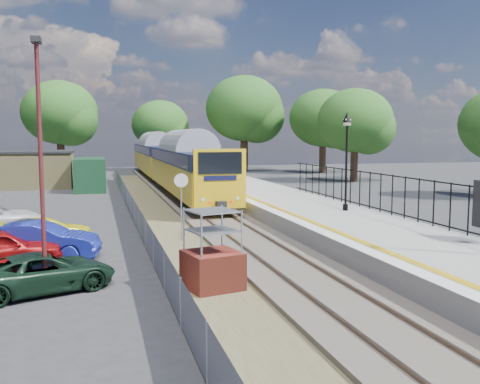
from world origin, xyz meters
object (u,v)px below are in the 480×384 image
object	(u,v)px
victorian_lamp_north	(347,138)
train	(167,160)
car_blue	(39,241)
car_yellow	(47,230)
speed_sign	(181,195)
carpark_lamp	(40,151)
car_green	(43,272)
brick_plinth	(212,251)

from	to	relation	value
victorian_lamp_north	train	bearing A→B (deg)	102.59
car_blue	car_yellow	size ratio (longest dim) A/B	1.13
speed_sign	car_yellow	bearing A→B (deg)	179.75
car_blue	car_yellow	xyz separation A→B (m)	(0.01, 3.04, -0.15)
carpark_lamp	car_green	distance (m)	3.45
victorian_lamp_north	brick_plinth	size ratio (longest dim) A/B	1.96
train	brick_plinth	distance (m)	32.06
victorian_lamp_north	car_green	distance (m)	15.11
speed_sign	car_blue	size ratio (longest dim) A/B	0.68
victorian_lamp_north	brick_plinth	world-z (taller)	victorian_lamp_north
brick_plinth	car_yellow	bearing A→B (deg)	121.89
victorian_lamp_north	speed_sign	size ratio (longest dim) A/B	1.62
victorian_lamp_north	train	distance (m)	24.39
train	car_blue	distance (m)	27.89
train	car_green	size ratio (longest dim) A/B	10.22
victorian_lamp_north	brick_plinth	bearing A→B (deg)	-134.91
car_blue	speed_sign	bearing A→B (deg)	-59.61
brick_plinth	speed_sign	distance (m)	7.31
car_green	brick_plinth	bearing A→B (deg)	-124.08
brick_plinth	car_yellow	world-z (taller)	brick_plinth
victorian_lamp_north	car_yellow	size ratio (longest dim) A/B	1.24
victorian_lamp_north	car_yellow	bearing A→B (deg)	179.57
brick_plinth	carpark_lamp	world-z (taller)	carpark_lamp
car_yellow	brick_plinth	bearing A→B (deg)	-167.38
brick_plinth	car_green	xyz separation A→B (m)	(-4.65, 1.08, -0.57)
train	car_yellow	world-z (taller)	train
victorian_lamp_north	car_yellow	xyz separation A→B (m)	(-13.31, 0.10, -3.76)
speed_sign	car_yellow	world-z (taller)	speed_sign
brick_plinth	car_green	size ratio (longest dim) A/B	0.59
train	car_yellow	xyz separation A→B (m)	(-8.01, -23.62, -1.81)
brick_plinth	car_green	bearing A→B (deg)	166.90
car_blue	carpark_lamp	bearing A→B (deg)	-162.52
victorian_lamp_north	speed_sign	bearing A→B (deg)	-173.35
train	speed_sign	distance (m)	24.79
train	car_yellow	size ratio (longest dim) A/B	11.05
carpark_lamp	car_yellow	bearing A→B (deg)	94.48
car_green	car_yellow	bearing A→B (deg)	-16.96
car_blue	car_yellow	distance (m)	3.05
carpark_lamp	victorian_lamp_north	bearing A→B (deg)	30.23
car_blue	car_yellow	world-z (taller)	car_blue
speed_sign	car_green	size ratio (longest dim) A/B	0.71
victorian_lamp_north	train	size ratio (longest dim) A/B	0.11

